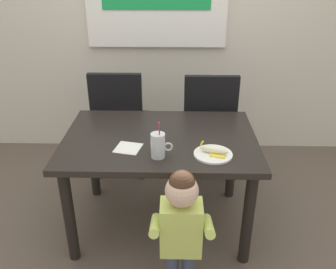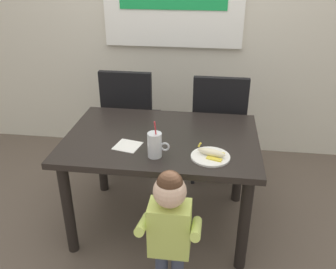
% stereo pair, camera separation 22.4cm
% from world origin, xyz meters
% --- Properties ---
extents(ground_plane, '(24.00, 24.00, 0.00)m').
position_xyz_m(ground_plane, '(0.00, 0.00, 0.00)').
color(ground_plane, brown).
extents(dining_table, '(1.26, 0.87, 0.71)m').
position_xyz_m(dining_table, '(0.00, 0.00, 0.61)').
color(dining_table, black).
rests_on(dining_table, ground).
extents(dining_chair_left, '(0.44, 0.44, 0.96)m').
position_xyz_m(dining_chair_left, '(-0.38, 0.69, 0.54)').
color(dining_chair_left, black).
rests_on(dining_chair_left, ground).
extents(dining_chair_right, '(0.44, 0.45, 0.96)m').
position_xyz_m(dining_chair_right, '(0.38, 0.64, 0.54)').
color(dining_chair_right, black).
rests_on(dining_chair_right, ground).
extents(toddler_standing, '(0.33, 0.24, 0.84)m').
position_xyz_m(toddler_standing, '(0.14, -0.62, 0.53)').
color(toddler_standing, '#3F4760').
rests_on(toddler_standing, ground).
extents(milk_cup, '(0.13, 0.09, 0.25)m').
position_xyz_m(milk_cup, '(0.00, -0.26, 0.78)').
color(milk_cup, silver).
rests_on(milk_cup, dining_table).
extents(snack_plate, '(0.23, 0.23, 0.01)m').
position_xyz_m(snack_plate, '(0.33, -0.23, 0.72)').
color(snack_plate, white).
rests_on(snack_plate, dining_table).
extents(peeled_banana, '(0.18, 0.13, 0.07)m').
position_xyz_m(peeled_banana, '(0.33, -0.23, 0.74)').
color(peeled_banana, '#F4EAC6').
rests_on(peeled_banana, snack_plate).
extents(paper_napkin, '(0.18, 0.18, 0.00)m').
position_xyz_m(paper_napkin, '(-0.19, -0.16, 0.71)').
color(paper_napkin, white).
rests_on(paper_napkin, dining_table).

